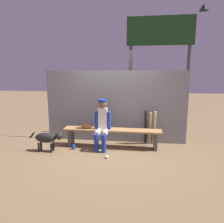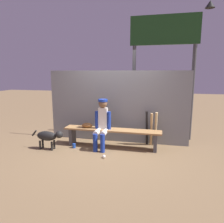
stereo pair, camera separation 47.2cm
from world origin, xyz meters
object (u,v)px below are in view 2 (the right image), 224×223
object	(u,v)px
dugout_bench	(112,133)
bat_aluminum_black	(147,128)
baseball_glove	(87,125)
cup_on_ground	(74,146)
cup_on_bench	(101,126)
player_seated	(102,122)
bat_wood_tan	(151,129)
scoreboard	(166,48)
bat_wood_natural	(156,129)
baseball	(104,156)
dog	(49,136)

from	to	relation	value
dugout_bench	bat_aluminum_black	distance (m)	0.93
dugout_bench	baseball_glove	bearing A→B (deg)	180.00
baseball_glove	cup_on_ground	xyz separation A→B (m)	(-0.26, -0.27, -0.48)
dugout_bench	cup_on_bench	world-z (taller)	cup_on_bench
bat_aluminum_black	cup_on_bench	world-z (taller)	bat_aluminum_black
player_seated	bat_wood_tan	bearing A→B (deg)	21.45
cup_on_bench	scoreboard	distance (m)	2.75
baseball_glove	bat_wood_natural	size ratio (longest dim) A/B	0.31
bat_aluminum_black	cup_on_bench	xyz separation A→B (m)	(-1.14, -0.33, 0.07)
bat_aluminum_black	baseball	size ratio (longest dim) A/B	12.38
bat_aluminum_black	bat_wood_tan	world-z (taller)	bat_aluminum_black
bat_aluminum_black	player_seated	bearing A→B (deg)	-154.91
bat_wood_natural	cup_on_ground	world-z (taller)	bat_wood_natural
bat_wood_tan	bat_wood_natural	bearing A→B (deg)	12.36
baseball_glove	cup_on_bench	distance (m)	0.36
bat_wood_tan	cup_on_bench	size ratio (longest dim) A/B	7.92
player_seated	scoreboard	size ratio (longest dim) A/B	0.34
player_seated	dog	distance (m)	1.35
bat_aluminum_black	bat_wood_tan	distance (m)	0.12
bat_aluminum_black	baseball	bearing A→B (deg)	-127.54
baseball_glove	cup_on_ground	bearing A→B (deg)	-134.01
bat_wood_natural	baseball	size ratio (longest dim) A/B	12.07
cup_on_bench	bat_wood_natural	bearing A→B (deg)	12.95
player_seated	cup_on_bench	world-z (taller)	player_seated
player_seated	scoreboard	distance (m)	2.69
cup_on_bench	scoreboard	size ratio (longest dim) A/B	0.03
scoreboard	dog	xyz separation A→B (m)	(-2.72, -1.64, -2.20)
baseball	dugout_bench	bearing A→B (deg)	89.04
player_seated	baseball	world-z (taller)	player_seated
scoreboard	bat_wood_natural	bearing A→B (deg)	-103.02
cup_on_ground	scoreboard	xyz separation A→B (m)	(2.16, 1.41, 2.48)
bat_wood_natural	scoreboard	bearing A→B (deg)	76.98
baseball	cup_on_bench	size ratio (longest dim) A/B	0.67
cup_on_ground	bat_wood_tan	bearing A→B (deg)	18.50
dugout_bench	baseball	size ratio (longest dim) A/B	33.23
baseball	cup_on_bench	world-z (taller)	cup_on_bench
cup_on_ground	dog	world-z (taller)	dog
bat_aluminum_black	bat_wood_natural	bearing A→B (deg)	-2.81
player_seated	dog	bearing A→B (deg)	-162.49
baseball_glove	bat_aluminum_black	bearing A→B (deg)	14.62
dugout_bench	bat_wood_tan	world-z (taller)	bat_wood_tan
bat_wood_natural	scoreboard	world-z (taller)	scoreboard
bat_wood_natural	cup_on_ground	size ratio (longest dim) A/B	8.12
dugout_bench	bat_aluminum_black	bearing A→B (deg)	24.97
baseball	cup_on_ground	world-z (taller)	cup_on_ground
dog	baseball_glove	bearing A→B (deg)	31.59
player_seated	cup_on_ground	bearing A→B (deg)	-166.81
baseball_glove	bat_wood_tan	distance (m)	1.65
bat_wood_tan	dog	xyz separation A→B (m)	(-2.43, -0.86, -0.10)
bat_aluminum_black	dog	distance (m)	2.49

